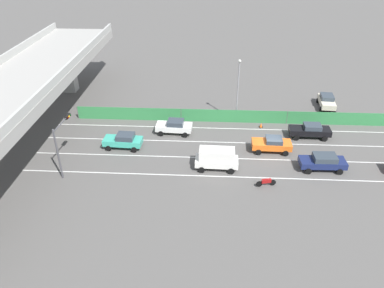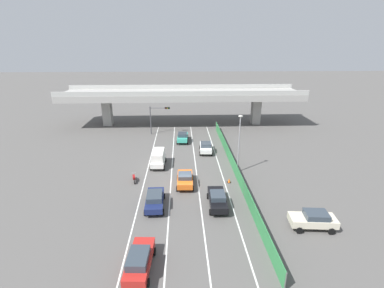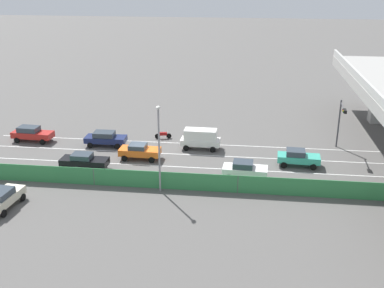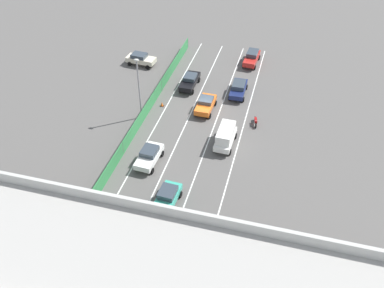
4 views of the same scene
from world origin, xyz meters
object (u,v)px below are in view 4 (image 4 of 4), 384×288
(car_sedan_red, at_px, (252,57))
(car_taxi_orange, at_px, (206,104))
(parked_sedan_cream, at_px, (141,59))
(car_sedan_navy, at_px, (238,88))
(traffic_light, at_px, (204,226))
(motorcycle, at_px, (256,121))
(car_hatchback_white, at_px, (149,156))
(car_sedan_black, at_px, (190,81))
(car_van_white, at_px, (225,136))
(traffic_cone, at_px, (162,104))
(car_taxi_teal, at_px, (167,198))
(street_lamp, at_px, (139,84))

(car_sedan_red, height_order, car_taxi_orange, car_sedan_red)
(car_sedan_red, bearing_deg, parked_sedan_cream, 16.61)
(car_sedan_navy, bearing_deg, traffic_light, 93.48)
(motorcycle, bearing_deg, car_sedan_red, -79.50)
(car_sedan_navy, bearing_deg, car_hatchback_white, 66.61)
(car_sedan_navy, relative_size, car_sedan_black, 0.98)
(car_van_white, xyz_separation_m, motorcycle, (-2.75, -4.69, -0.80))
(parked_sedan_cream, distance_m, traffic_light, 34.39)
(car_taxi_orange, xyz_separation_m, parked_sedan_cream, (11.91, -8.88, 0.04))
(car_van_white, distance_m, car_sedan_red, 19.55)
(parked_sedan_cream, height_order, traffic_cone, parked_sedan_cream)
(traffic_light, bearing_deg, parked_sedan_cream, -60.73)
(car_taxi_teal, height_order, car_hatchback_white, car_taxi_teal)
(car_taxi_orange, relative_size, car_hatchback_white, 1.00)
(car_van_white, bearing_deg, parked_sedan_cream, -43.67)
(car_van_white, bearing_deg, motorcycle, -120.35)
(car_sedan_black, distance_m, motorcycle, 11.59)
(car_taxi_teal, xyz_separation_m, motorcycle, (-6.29, -14.96, -0.47))
(car_taxi_teal, xyz_separation_m, traffic_light, (-4.69, 4.72, 2.94))
(car_sedan_red, xyz_separation_m, car_taxi_orange, (3.69, 13.54, -0.06))
(car_taxi_orange, height_order, traffic_light, traffic_light)
(car_sedan_black, height_order, car_hatchback_white, car_hatchback_white)
(car_hatchback_white, relative_size, parked_sedan_cream, 0.98)
(car_van_white, height_order, car_sedan_black, car_van_white)
(car_taxi_teal, bearing_deg, motorcycle, -112.79)
(car_van_white, distance_m, street_lamp, 11.69)
(street_lamp, bearing_deg, car_van_white, 167.16)
(car_sedan_black, xyz_separation_m, street_lamp, (3.81, 8.37, 3.84))
(motorcycle, bearing_deg, car_taxi_teal, 67.21)
(motorcycle, relative_size, traffic_cone, 3.33)
(car_taxi_teal, height_order, motorcycle, car_taxi_teal)
(traffic_light, height_order, street_lamp, street_lamp)
(motorcycle, bearing_deg, traffic_light, 85.36)
(traffic_light, xyz_separation_m, traffic_cone, (10.40, -20.47, -3.60))
(car_sedan_black, bearing_deg, traffic_light, 107.62)
(parked_sedan_cream, bearing_deg, car_taxi_orange, 143.28)
(car_taxi_orange, bearing_deg, motorcycle, 168.36)
(car_sedan_navy, bearing_deg, car_van_white, 92.23)
(car_van_white, height_order, car_taxi_orange, car_van_white)
(car_taxi_orange, bearing_deg, car_sedan_red, -105.24)
(car_taxi_orange, bearing_deg, traffic_cone, 5.56)
(car_sedan_black, height_order, street_lamp, street_lamp)
(car_van_white, relative_size, street_lamp, 0.55)
(car_sedan_black, height_order, motorcycle, car_sedan_black)
(motorcycle, height_order, street_lamp, street_lamp)
(car_sedan_black, relative_size, traffic_cone, 8.16)
(car_van_white, xyz_separation_m, street_lamp, (10.88, -2.48, 3.49))
(motorcycle, distance_m, street_lamp, 14.45)
(car_sedan_black, distance_m, car_taxi_orange, 5.89)
(car_van_white, height_order, traffic_light, traffic_light)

